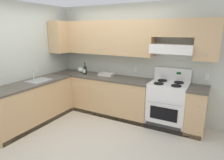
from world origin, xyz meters
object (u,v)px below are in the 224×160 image
wine_bottle (85,69)px  paper_towel_roll (81,70)px  stove (167,104)px  bowl (106,75)px

wine_bottle → paper_towel_roll: (-0.23, 0.15, -0.06)m
stove → paper_towel_roll: (-2.26, 0.10, 0.49)m
stove → wine_bottle: wine_bottle is taller
stove → bowl: bearing=177.4°
paper_towel_roll → bowl: bearing=-2.4°
wine_bottle → paper_towel_roll: bearing=146.5°
wine_bottle → paper_towel_roll: 0.28m
stove → paper_towel_roll: bearing=177.4°
stove → wine_bottle: bearing=-178.5°
paper_towel_roll → wine_bottle: bearing=-33.5°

